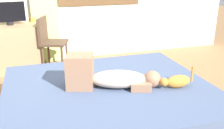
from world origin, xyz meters
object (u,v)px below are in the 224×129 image
(person_lying, at_px, (109,76))
(desk, at_px, (11,48))
(cat, at_px, (177,81))
(cup, at_px, (33,20))
(tv_monitor, at_px, (9,13))
(bed, at_px, (109,104))
(chair_by_desk, at_px, (50,40))

(person_lying, height_order, desk, person_lying)
(cat, distance_m, cup, 2.70)
(cat, relative_size, tv_monitor, 0.75)
(cup, bearing_deg, bed, -72.33)
(person_lying, relative_size, cup, 11.77)
(tv_monitor, bearing_deg, chair_by_desk, -18.75)
(bed, xyz_separation_m, tv_monitor, (-1.01, 1.94, 0.71))
(desk, bearing_deg, chair_by_desk, -17.54)
(person_lying, distance_m, cat, 0.68)
(tv_monitor, bearing_deg, bed, -62.47)
(person_lying, bearing_deg, tv_monitor, 117.12)
(cat, bearing_deg, bed, 159.11)
(person_lying, bearing_deg, chair_by_desk, 104.07)
(bed, distance_m, cup, 2.28)
(bed, distance_m, desk, 2.21)
(bed, bearing_deg, chair_by_desk, 104.43)
(cat, bearing_deg, desk, 127.74)
(bed, distance_m, person_lying, 0.33)
(tv_monitor, xyz_separation_m, chair_by_desk, (0.56, -0.19, -0.41))
(chair_by_desk, bearing_deg, cup, 121.96)
(bed, xyz_separation_m, desk, (-1.05, 1.94, 0.16))
(person_lying, distance_m, tv_monitor, 2.24)
(tv_monitor, height_order, cup, tv_monitor)
(chair_by_desk, bearing_deg, desk, 162.46)
(bed, distance_m, cat, 0.74)
(bed, bearing_deg, cup, 107.67)
(desk, bearing_deg, person_lying, -61.92)
(desk, height_order, tv_monitor, tv_monitor)
(tv_monitor, bearing_deg, cup, 25.15)
(person_lying, bearing_deg, cat, -18.87)
(bed, bearing_deg, cat, -20.89)
(person_lying, distance_m, chair_by_desk, 1.83)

